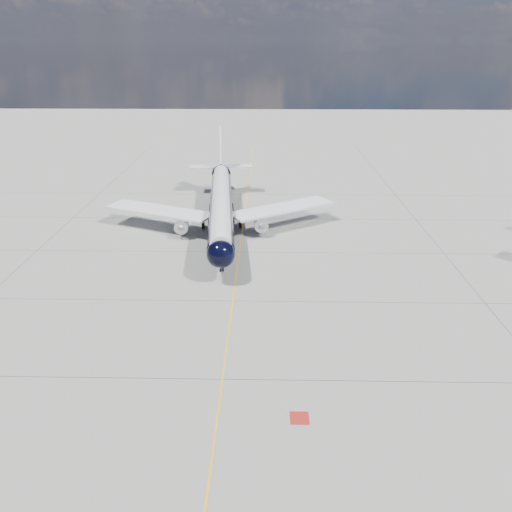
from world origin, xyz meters
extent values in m
plane|color=gray|center=(0.00, 30.00, 0.00)|extent=(320.00, 320.00, 0.00)
cube|color=#FEB30D|center=(0.00, 25.00, 0.00)|extent=(0.16, 160.00, 0.01)
cube|color=maroon|center=(6.80, -10.00, 0.00)|extent=(1.60, 1.60, 0.01)
cylinder|color=black|center=(-3.32, 34.02, 4.03)|extent=(6.65, 36.60, 3.64)
sphere|color=black|center=(-1.73, 14.91, 4.03)|extent=(3.93, 3.93, 3.64)
cone|color=black|center=(-5.19, 56.46, 4.60)|extent=(4.19, 6.99, 3.64)
cylinder|color=white|center=(-3.32, 34.02, 4.94)|extent=(6.01, 38.44, 2.84)
cube|color=black|center=(-1.72, 14.72, 4.55)|extent=(2.39, 1.34, 0.53)
cube|color=white|center=(-13.47, 34.62, 3.16)|extent=(18.80, 11.67, 0.31)
cube|color=white|center=(6.59, 36.28, 3.16)|extent=(18.07, 13.99, 0.31)
cube|color=black|center=(-3.32, 34.02, 2.68)|extent=(4.81, 9.89, 0.96)
cylinder|color=#B7B7BE|center=(-9.37, 31.59, 2.06)|extent=(2.51, 4.57, 2.15)
cylinder|color=#B7B7BE|center=(3.04, 32.62, 2.06)|extent=(2.51, 4.57, 2.15)
sphere|color=gray|center=(-9.21, 29.59, 2.06)|extent=(1.14, 1.14, 1.05)
sphere|color=gray|center=(3.21, 30.62, 2.06)|extent=(1.14, 1.14, 1.05)
cube|color=white|center=(-9.39, 31.78, 2.78)|extent=(0.46, 3.07, 1.05)
cube|color=white|center=(3.03, 32.81, 2.78)|extent=(0.46, 3.07, 1.05)
cube|color=white|center=(-5.15, 55.99, 9.49)|extent=(0.81, 6.08, 8.17)
cube|color=white|center=(-5.19, 56.46, 5.37)|extent=(12.67, 4.09, 0.21)
cylinder|color=gray|center=(-2.01, 18.26, 1.20)|extent=(0.19, 0.19, 2.01)
cylinder|color=black|center=(-2.20, 18.24, 0.34)|extent=(0.23, 0.68, 0.67)
cylinder|color=black|center=(-1.82, 18.27, 0.34)|extent=(0.23, 0.68, 0.67)
cylinder|color=gray|center=(-6.50, 35.20, 1.29)|extent=(0.27, 0.27, 1.82)
cylinder|color=gray|center=(-0.39, 35.70, 1.29)|extent=(0.27, 0.27, 1.82)
cylinder|color=black|center=(-6.46, 34.67, 0.53)|extent=(0.52, 1.09, 1.05)
cylinder|color=black|center=(-6.54, 35.72, 0.53)|extent=(0.52, 1.09, 1.05)
cylinder|color=black|center=(-0.34, 35.18, 0.53)|extent=(0.52, 1.09, 1.05)
cylinder|color=black|center=(-0.43, 36.23, 0.53)|extent=(0.52, 1.09, 1.05)
camera|label=1|loc=(3.88, -42.48, 28.67)|focal=35.00mm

